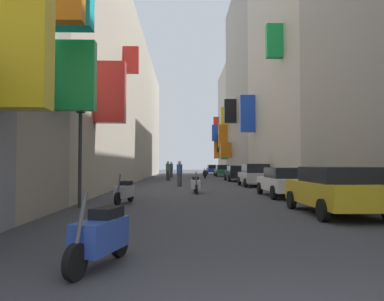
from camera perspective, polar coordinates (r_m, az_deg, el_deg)
The scene contains 19 objects.
ground_plane at distance 32.17m, azimuth 0.34°, elevation -4.81°, with size 140.00×140.00×0.00m, color #38383D.
building_left_mid_b at distance 38.69m, azimuth -11.93°, elevation 6.61°, with size 7.38×49.01×14.72m.
building_right_mid_a at distance 28.67m, azimuth 17.41°, elevation 13.68°, with size 7.24×14.94×18.54m.
building_right_mid_b at distance 44.13m, azimuth 10.51°, elevation 10.23°, with size 7.36×17.17×21.88m.
building_right_mid_c at distance 57.49m, azimuth 7.56°, elevation 4.20°, with size 7.37×11.39×15.69m.
parked_car_silver at distance 25.58m, azimuth 9.65°, elevation -3.70°, with size 1.89×3.91×1.53m.
parked_car_white at distance 17.66m, azimuth 14.29°, elevation -4.60°, with size 2.02×4.22×1.35m.
parked_car_green at distance 46.04m, azimuth 4.72°, elevation -3.07°, with size 1.86×4.02×1.43m.
parked_car_blue at distance 56.16m, azimuth 3.24°, elevation -2.89°, with size 1.95×4.29×1.42m.
parked_car_black at distance 33.26m, azimuth 6.89°, elevation -3.45°, with size 1.83×4.28×1.39m.
parked_car_yellow at distance 11.91m, azimuth 21.15°, elevation -5.58°, with size 1.95×4.24×1.42m.
scooter_white at distance 19.27m, azimuth 0.56°, elevation -5.23°, with size 0.46×1.85×1.13m.
scooter_silver at distance 14.49m, azimuth -10.35°, elevation -6.22°, with size 0.66×1.79×1.13m.
scooter_blue at distance 5.72m, azimuth -13.88°, elevation -12.57°, with size 0.71×1.73×1.13m.
scooter_black at distance 40.35m, azimuth 2.00°, elevation -3.61°, with size 0.45×1.94×1.13m.
pedestrian_crossing at distance 34.50m, azimuth -3.74°, elevation -3.13°, with size 0.54×0.54×1.80m.
pedestrian_near_left at distance 24.98m, azimuth -1.95°, elevation -3.60°, with size 0.54×0.54×1.73m.
pedestrian_near_right at distance 42.89m, azimuth -3.21°, elevation -2.95°, with size 0.40×0.40×1.78m.
traffic_light_near_corner at distance 13.39m, azimuth -16.85°, elevation 3.37°, with size 0.26×0.34×4.04m.
Camera 1 is at (-1.02, -2.12, 1.50)m, focal length 34.60 mm.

